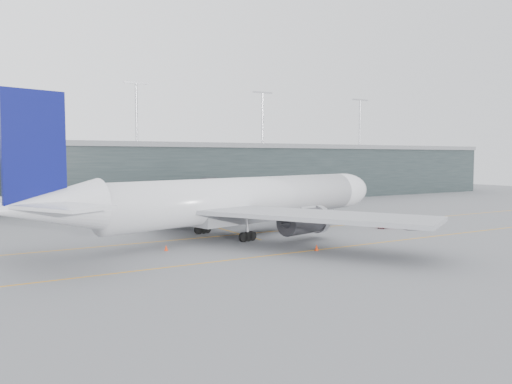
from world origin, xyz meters
TOP-DOWN VIEW (x-y plane):
  - ground at (0.00, 0.00)m, footprint 320.00×320.00m
  - taxiline_a at (0.00, -4.00)m, footprint 160.00×0.25m
  - taxiline_b at (0.00, -20.00)m, footprint 160.00×0.25m
  - taxiline_lead_main at (5.00, 20.00)m, footprint 0.25×60.00m
  - terminal at (-0.00, 58.00)m, footprint 240.00×36.00m
  - main_aircraft at (5.08, -4.31)m, footprint 65.94×60.74m
  - jet_bridge at (21.03, 24.43)m, footprint 5.11×44.00m
  - gse_cart at (28.13, -10.13)m, footprint 2.31×1.87m
  - baggage_dolly at (31.67, -13.29)m, footprint 3.96×3.52m
  - uld_a at (-4.44, 10.87)m, footprint 2.57×2.33m
  - uld_b at (-2.52, 12.51)m, footprint 2.14×1.88m
  - uld_c at (0.04, 11.40)m, footprint 2.19×1.86m
  - cone_nose at (33.64, -5.68)m, footprint 0.43×0.43m
  - cone_wing_stbd at (6.87, -20.36)m, footprint 0.50×0.50m
  - cone_wing_port at (9.84, 11.11)m, footprint 0.49×0.49m
  - cone_tail at (-9.32, -10.95)m, footprint 0.46×0.46m

SIDE VIEW (x-z plane):
  - ground at x=0.00m, z-range 0.00..0.00m
  - taxiline_a at x=0.00m, z-range 0.00..0.02m
  - taxiline_b at x=0.00m, z-range 0.00..0.02m
  - taxiline_lead_main at x=5.00m, z-range 0.00..0.02m
  - baggage_dolly at x=31.67m, z-range 0.03..0.37m
  - cone_nose at x=33.64m, z-range 0.00..0.68m
  - cone_tail at x=-9.32m, z-range 0.00..0.73m
  - cone_wing_port at x=9.84m, z-range 0.00..0.78m
  - cone_wing_stbd at x=6.87m, z-range 0.00..0.80m
  - gse_cart at x=28.13m, z-range 0.08..1.44m
  - uld_b at x=-2.52m, z-range 0.04..1.71m
  - uld_c at x=0.04m, z-range 0.05..1.83m
  - uld_a at x=-4.44m, z-range 0.05..1.96m
  - jet_bridge at x=21.03m, z-range 1.67..8.37m
  - main_aircraft at x=5.08m, z-range -4.11..14.62m
  - terminal at x=0.00m, z-range -6.88..22.12m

